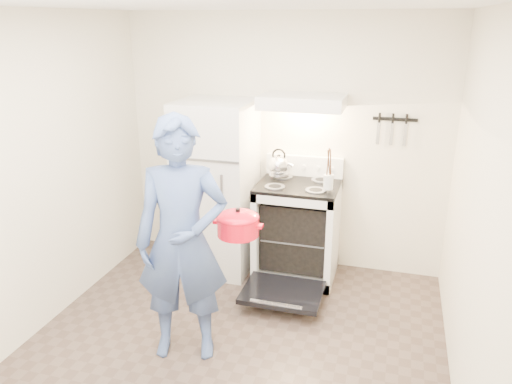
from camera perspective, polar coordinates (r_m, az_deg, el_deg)
floor at (r=3.93m, az=-3.53°, el=-18.73°), size 3.60×3.60×0.00m
back_wall at (r=4.98m, az=3.12°, el=5.57°), size 3.20×0.02×2.50m
refrigerator at (r=4.93m, az=-4.48°, el=0.55°), size 0.70×0.70×1.70m
stove_body at (r=4.88m, az=4.72°, el=-4.55°), size 0.76×0.65×0.92m
cooktop at (r=4.71m, az=4.88°, el=0.76°), size 0.76×0.65×0.03m
backsplash at (r=4.94m, az=5.57°, el=3.02°), size 0.76×0.07×0.20m
oven_door at (r=4.51m, az=3.06°, el=-11.38°), size 0.70×0.54×0.04m
oven_rack at (r=4.89m, az=4.72°, el=-4.76°), size 0.60×0.52×0.01m
range_hood at (r=4.60m, az=5.34°, el=10.24°), size 0.76×0.50×0.12m
knife_strip at (r=4.78m, az=15.62°, el=8.01°), size 0.40×0.02×0.03m
pizza_stone at (r=4.81m, az=4.71°, el=-4.98°), size 0.34×0.34×0.02m
tea_kettle at (r=4.81m, az=2.61°, el=3.23°), size 0.24×0.20×0.30m
utensil_jar at (r=4.49m, az=8.28°, el=1.15°), size 0.11×0.11×0.13m
person at (r=3.61m, az=-8.45°, el=-5.63°), size 0.76×0.60×1.82m
dutch_oven at (r=3.74m, az=-2.07°, el=-3.92°), size 0.38×0.31×0.25m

